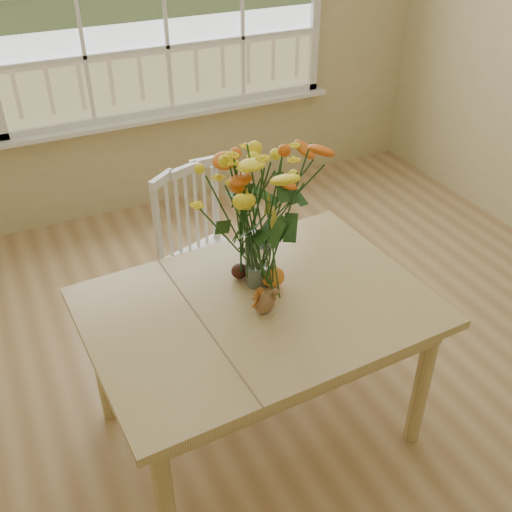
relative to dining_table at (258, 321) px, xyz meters
name	(u,v)px	position (x,y,z in m)	size (l,w,h in m)	color
floor	(330,393)	(0.41, 0.03, -0.64)	(4.00, 4.50, 0.01)	#A77F51
wall_back	(163,14)	(0.41, 2.28, 0.72)	(4.00, 0.02, 2.70)	#C6B77F
dining_table	(258,321)	(0.00, 0.00, 0.00)	(1.40, 1.03, 0.73)	tan
windsor_chair	(201,248)	(0.04, 0.77, -0.11)	(0.54, 0.53, 0.94)	white
flower_vase	(258,211)	(0.06, 0.13, 0.44)	(0.48, 0.48, 0.57)	white
pumpkin	(272,277)	(0.11, 0.09, 0.13)	(0.10, 0.10, 0.08)	orange
turkey_figurine	(264,303)	(0.00, -0.06, 0.14)	(0.12, 0.11, 0.12)	#CCB78C
dark_gourd	(240,272)	(0.01, 0.19, 0.12)	(0.13, 0.09, 0.06)	#38160F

